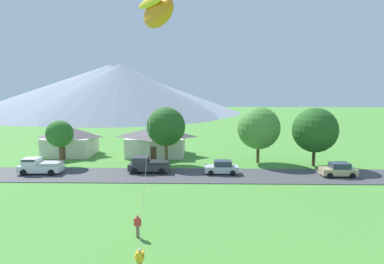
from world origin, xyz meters
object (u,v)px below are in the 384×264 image
Objects in this scene: pickup_truck_charcoal_west_side at (148,165)px; kite_flyer_with_kite at (157,14)px; tree_right_of_center at (315,130)px; parked_car_tan_mid_west at (338,170)px; house_left_center at (70,141)px; pickup_truck_white_east_side at (40,166)px; tree_center at (166,127)px; house_leftmost at (156,140)px; tree_near_left at (60,134)px; watcher_person at (138,226)px; parked_car_silver_west_end at (222,167)px; tree_left_of_center at (259,128)px.

pickup_truck_charcoal_west_side is 22.75m from kite_flyer_with_kite.
parked_car_tan_mid_west is (1.02, -5.62, -4.20)m from tree_right_of_center.
house_left_center is 1.52× the size of pickup_truck_charcoal_west_side.
kite_flyer_with_kite reaches higher than pickup_truck_charcoal_west_side.
tree_center is at bearing 20.64° from pickup_truck_white_east_side.
house_leftmost is 24.25m from tree_right_of_center.
tree_near_left is 13.83m from pickup_truck_charcoal_west_side.
pickup_truck_charcoal_west_side is (14.58, -11.13, -1.33)m from house_left_center.
tree_near_left is at bearing -148.31° from house_leftmost.
house_leftmost is 1.87× the size of pickup_truck_charcoal_west_side.
pickup_truck_white_east_side is (-36.22, -5.20, -4.00)m from tree_right_of_center.
tree_right_of_center is 4.88× the size of watcher_person.
pickup_truck_charcoal_west_side is 3.11× the size of watcher_person.
kite_flyer_with_kite reaches higher than tree_near_left.
tree_center reaches higher than house_leftmost.
parked_car_tan_mid_west is 23.66m from pickup_truck_charcoal_west_side.
watcher_person is (15.05, -21.66, -3.65)m from tree_near_left.
parked_car_silver_west_end is (22.29, -4.15, -3.66)m from tree_near_left.
tree_near_left is 35.51m from tree_right_of_center.
house_left_center is at bearing 170.18° from tree_left_of_center.
house_leftmost is 27.25m from parked_car_tan_mid_west.
house_leftmost reaches higher than pickup_truck_white_east_side.
tree_right_of_center is (23.04, -7.09, 2.61)m from house_leftmost.
parked_car_silver_west_end is 0.80× the size of pickup_truck_white_east_side.
watcher_person is (-21.47, -16.65, 0.01)m from parked_car_tan_mid_west.
house_left_center is at bearing 169.46° from tree_right_of_center.
parked_car_silver_west_end is 2.51× the size of watcher_person.
kite_flyer_with_kite is at bearing -109.26° from parked_car_silver_west_end.
kite_flyer_with_kite is at bearing -77.97° from pickup_truck_charcoal_west_side.
kite_flyer_with_kite is at bearing 34.51° from watcher_person.
tree_center reaches higher than tree_right_of_center.
tree_center is 24.22m from kite_flyer_with_kite.
tree_near_left reaches higher than house_left_center.
tree_right_of_center reaches higher than house_left_center.
pickup_truck_white_east_side is (-13.17, -12.28, -1.39)m from house_leftmost.
tree_right_of_center is 14.65m from parked_car_silver_west_end.
tree_near_left reaches higher than watcher_person.
parked_car_silver_west_end is (-13.21, -4.75, -4.20)m from tree_right_of_center.
house_leftmost is 1.19× the size of tree_center.
tree_right_of_center is at bearing -10.54° from house_left_center.
tree_near_left is 14.81m from tree_center.
pickup_truck_charcoal_west_side is at bearing -169.45° from tree_right_of_center.
house_leftmost is 0.58× the size of kite_flyer_with_kite.
tree_near_left is 5.80m from pickup_truck_white_east_side.
house_left_center is 1.88× the size of parked_car_tan_mid_west.
tree_center is 6.78m from pickup_truck_charcoal_west_side.
kite_flyer_with_kite reaches higher than pickup_truck_white_east_side.
kite_flyer_with_kite is (17.24, -16.05, 14.63)m from pickup_truck_white_east_side.
house_left_center is 1.51× the size of pickup_truck_white_east_side.
house_left_center is 26.71m from parked_car_silver_west_end.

